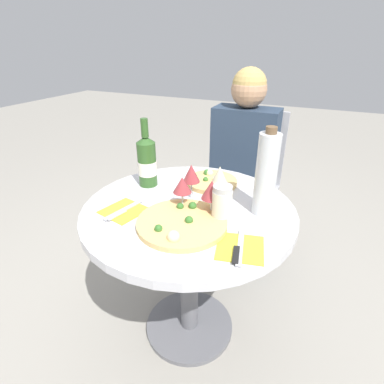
# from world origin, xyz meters

# --- Properties ---
(ground_plane) EXTENTS (12.00, 12.00, 0.00)m
(ground_plane) POSITION_xyz_m (0.00, 0.00, 0.00)
(ground_plane) COLOR gray
(ground_plane) RESTS_ON ground
(dining_table) EXTENTS (0.85, 0.85, 0.70)m
(dining_table) POSITION_xyz_m (0.00, 0.00, 0.56)
(dining_table) COLOR slate
(dining_table) RESTS_ON ground_plane
(chair_behind_diner) EXTENTS (0.42, 0.42, 0.92)m
(chair_behind_diner) POSITION_xyz_m (0.03, 0.79, 0.44)
(chair_behind_diner) COLOR #ADADB2
(chair_behind_diner) RESTS_ON ground_plane
(seated_diner) EXTENTS (0.37, 0.40, 1.18)m
(seated_diner) POSITION_xyz_m (0.03, 0.64, 0.54)
(seated_diner) COLOR #28384C
(seated_diner) RESTS_ON ground_plane
(pizza_large) EXTENTS (0.33, 0.33, 0.05)m
(pizza_large) POSITION_xyz_m (0.03, -0.14, 0.72)
(pizza_large) COLOR #DBB26B
(pizza_large) RESTS_ON dining_table
(pizza_small_far) EXTENTS (0.24, 0.24, 0.04)m
(pizza_small_far) POSITION_xyz_m (0.00, 0.24, 0.72)
(pizza_small_far) COLOR #DBB26B
(pizza_small_far) RESTS_ON dining_table
(wine_bottle) EXTENTS (0.09, 0.09, 0.31)m
(wine_bottle) POSITION_xyz_m (-0.26, 0.11, 0.82)
(wine_bottle) COLOR #2D5623
(wine_bottle) RESTS_ON dining_table
(tall_carafe) EXTENTS (0.08, 0.08, 0.34)m
(tall_carafe) POSITION_xyz_m (0.28, 0.08, 0.86)
(tall_carafe) COLOR silver
(tall_carafe) RESTS_ON dining_table
(sugar_shaker) EXTENTS (0.07, 0.07, 0.14)m
(sugar_shaker) POSITION_xyz_m (0.15, -0.04, 0.77)
(sugar_shaker) COLOR silver
(sugar_shaker) RESTS_ON dining_table
(wine_glass_front_left) EXTENTS (0.07, 0.07, 0.13)m
(wine_glass_front_left) POSITION_xyz_m (-0.02, -0.02, 0.80)
(wine_glass_front_left) COLOR silver
(wine_glass_front_left) RESTS_ON dining_table
(wine_glass_front_right) EXTENTS (0.08, 0.08, 0.14)m
(wine_glass_front_right) POSITION_xyz_m (0.10, -0.02, 0.81)
(wine_glass_front_right) COLOR silver
(wine_glass_front_right) RESTS_ON dining_table
(wine_glass_back_right) EXTENTS (0.08, 0.08, 0.17)m
(wine_glass_back_right) POSITION_xyz_m (0.10, 0.06, 0.83)
(wine_glass_back_right) COLOR silver
(wine_glass_back_right) RESTS_ON dining_table
(wine_glass_back_left) EXTENTS (0.07, 0.07, 0.15)m
(wine_glass_back_left) POSITION_xyz_m (-0.02, 0.06, 0.82)
(wine_glass_back_left) COLOR silver
(wine_glass_back_left) RESTS_ON dining_table
(place_setting_left) EXTENTS (0.18, 0.19, 0.01)m
(place_setting_left) POSITION_xyz_m (-0.22, -0.14, 0.71)
(place_setting_left) COLOR yellow
(place_setting_left) RESTS_ON dining_table
(place_setting_right) EXTENTS (0.18, 0.19, 0.01)m
(place_setting_right) POSITION_xyz_m (0.26, -0.18, 0.71)
(place_setting_right) COLOR yellow
(place_setting_right) RESTS_ON dining_table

